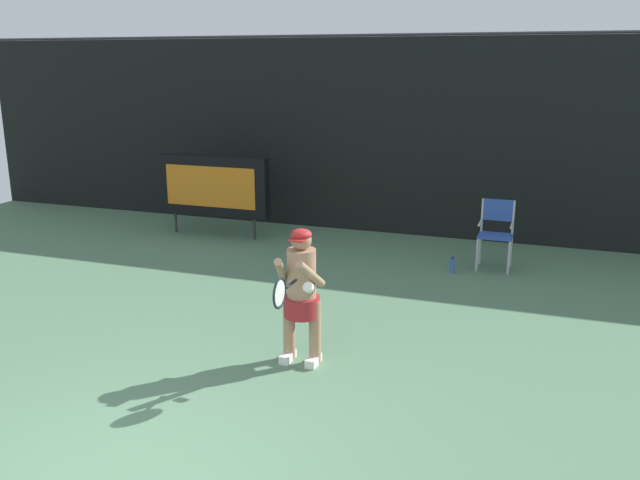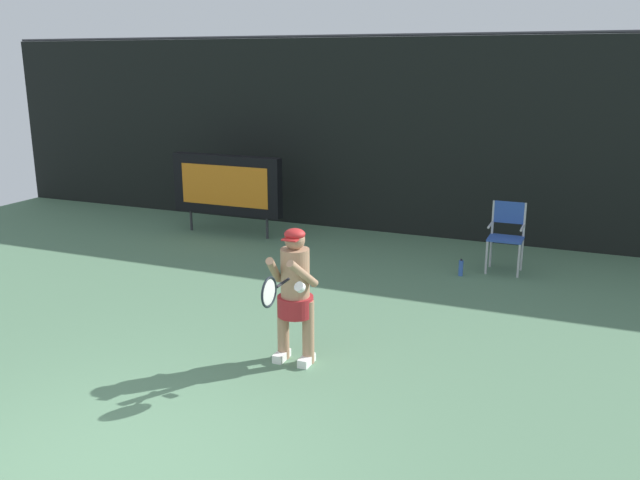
% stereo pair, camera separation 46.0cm
% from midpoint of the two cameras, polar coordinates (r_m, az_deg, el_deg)
% --- Properties ---
extents(backdrop_screen, '(18.00, 0.12, 3.66)m').
position_cam_midpoint_polar(backdrop_screen, '(12.63, 4.74, 8.69)').
color(backdrop_screen, black).
rests_on(backdrop_screen, ground).
extents(scoreboard, '(2.20, 0.21, 1.50)m').
position_cam_midpoint_polar(scoreboard, '(12.61, -10.14, 4.53)').
color(scoreboard, black).
rests_on(scoreboard, ground).
extents(umpire_chair, '(0.52, 0.44, 1.08)m').
position_cam_midpoint_polar(umpire_chair, '(10.81, 13.53, 0.83)').
color(umpire_chair, '#B7B7BC').
rests_on(umpire_chair, ground).
extents(water_bottle, '(0.07, 0.07, 0.27)m').
position_cam_midpoint_polar(water_bottle, '(10.53, 9.94, -2.16)').
color(water_bottle, '#3B61C1').
rests_on(water_bottle, ground).
extents(tennis_player, '(0.53, 0.59, 1.49)m').
position_cam_midpoint_polar(tennis_player, '(7.18, -3.44, -4.32)').
color(tennis_player, white).
rests_on(tennis_player, ground).
extents(tennis_racket, '(0.03, 0.60, 0.31)m').
position_cam_midpoint_polar(tennis_racket, '(6.56, -5.38, -4.46)').
color(tennis_racket, black).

